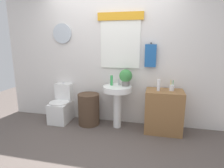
% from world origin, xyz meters
% --- Properties ---
extents(ground_plane, '(8.00, 8.00, 0.00)m').
position_xyz_m(ground_plane, '(0.00, 0.00, 0.00)').
color(ground_plane, '#564C47').
extents(back_wall, '(4.40, 0.18, 2.60)m').
position_xyz_m(back_wall, '(0.00, 1.15, 1.31)').
color(back_wall, silver).
rests_on(back_wall, ground_plane).
extents(toilet, '(0.38, 0.51, 0.76)m').
position_xyz_m(toilet, '(-0.98, 0.89, 0.29)').
color(toilet, white).
rests_on(toilet, ground_plane).
extents(laundry_hamper, '(0.41, 0.41, 0.60)m').
position_xyz_m(laundry_hamper, '(-0.39, 0.85, 0.30)').
color(laundry_hamper, '#4C3828').
rests_on(laundry_hamper, ground_plane).
extents(pedestal_sink, '(0.52, 0.52, 0.79)m').
position_xyz_m(pedestal_sink, '(0.17, 0.85, 0.60)').
color(pedestal_sink, white).
rests_on(pedestal_sink, ground_plane).
extents(faucet, '(0.03, 0.03, 0.10)m').
position_xyz_m(faucet, '(0.17, 0.97, 0.84)').
color(faucet, silver).
rests_on(faucet, pedestal_sink).
extents(wooden_cabinet, '(0.63, 0.44, 0.75)m').
position_xyz_m(wooden_cabinet, '(1.00, 0.85, 0.38)').
color(wooden_cabinet, olive).
rests_on(wooden_cabinet, ground_plane).
extents(soap_bottle, '(0.05, 0.05, 0.18)m').
position_xyz_m(soap_bottle, '(0.05, 0.90, 0.88)').
color(soap_bottle, green).
rests_on(soap_bottle, pedestal_sink).
extents(potted_plant, '(0.23, 0.23, 0.30)m').
position_xyz_m(potted_plant, '(0.31, 0.91, 0.96)').
color(potted_plant, slate).
rests_on(potted_plant, pedestal_sink).
extents(lotion_bottle, '(0.05, 0.05, 0.20)m').
position_xyz_m(lotion_bottle, '(0.89, 0.81, 0.85)').
color(lotion_bottle, white).
rests_on(lotion_bottle, wooden_cabinet).
extents(toothbrush_cup, '(0.08, 0.08, 0.19)m').
position_xyz_m(toothbrush_cup, '(1.11, 0.87, 0.81)').
color(toothbrush_cup, silver).
rests_on(toothbrush_cup, wooden_cabinet).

